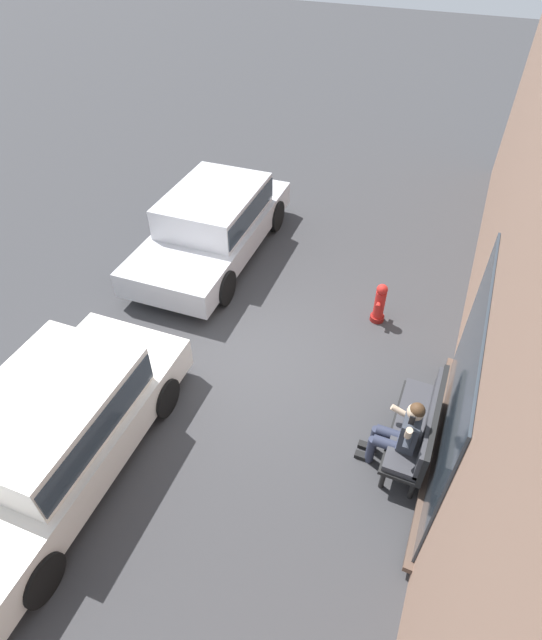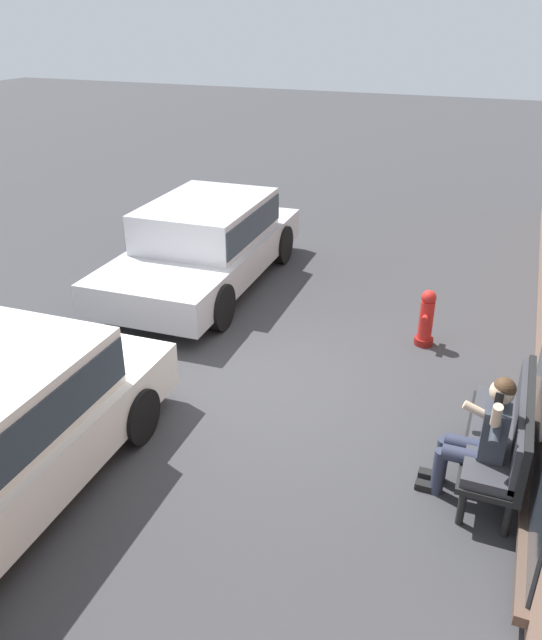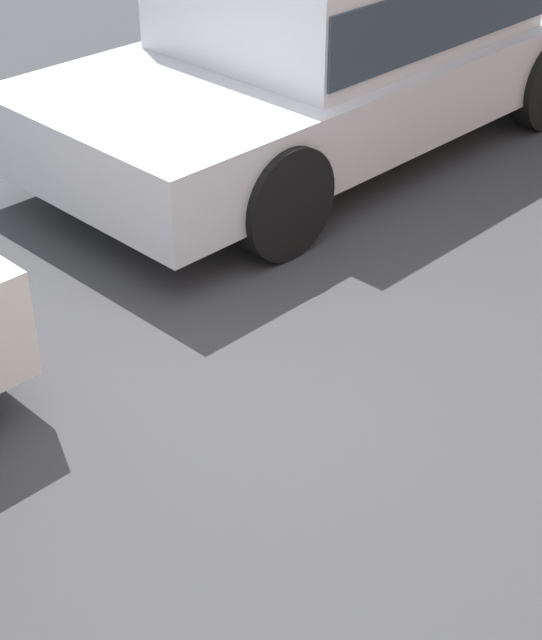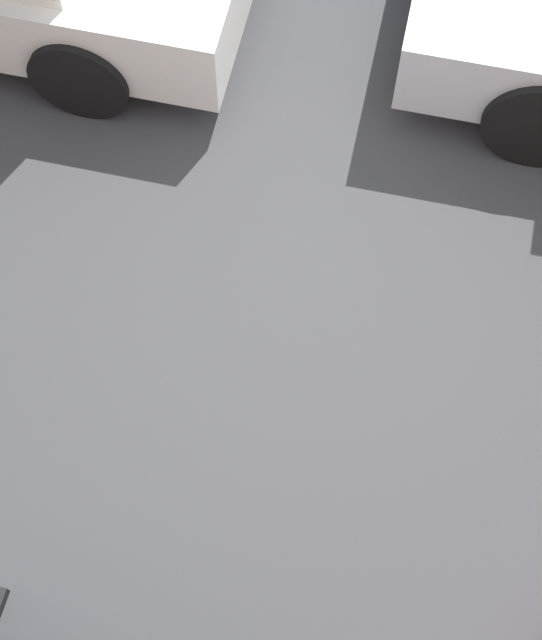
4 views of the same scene
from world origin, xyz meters
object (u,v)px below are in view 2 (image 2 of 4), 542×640
Objects in this scene: bench at (507,432)px; person_on_phone at (482,435)px; fire_hydrant at (426,319)px; parked_car_near at (206,239)px.

person_on_phone is at bearing -33.76° from bench.
fire_hydrant is (-2.52, -1.15, -0.17)m from bench.
parked_car_near reaches higher than person_on_phone.
parked_car_near is 5.68× the size of fire_hydrant.
parked_car_near is at bearing -128.11° from person_on_phone.
bench is 0.42m from person_on_phone.
person_on_phone is at bearing 18.03° from fire_hydrant.
person_on_phone reaches higher than bench.
person_on_phone is 3.02m from fire_hydrant.
fire_hydrant is at bearing -155.48° from bench.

